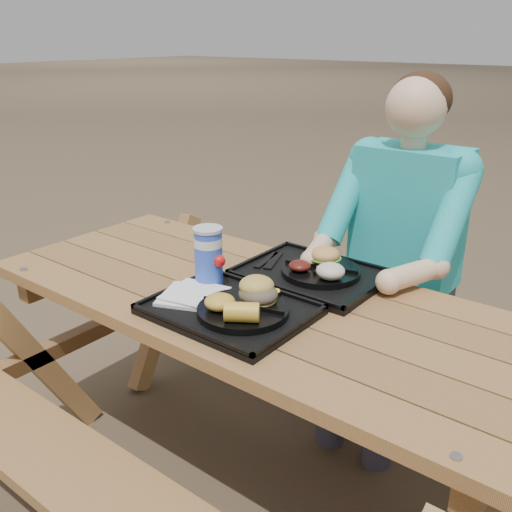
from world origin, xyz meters
The scene contains 18 objects.
ground centered at (0.00, 0.00, 0.00)m, with size 60.00×60.00×0.00m, color #999999.
picnic_table centered at (0.00, 0.00, 0.38)m, with size 1.80×1.49×0.75m, color #999999, non-canonical shape.
tray_near centered at (0.02, -0.15, 0.76)m, with size 0.45×0.35×0.02m, color black.
tray_far centered at (0.06, 0.21, 0.76)m, with size 0.45×0.35×0.02m, color black.
plate_near centered at (0.07, -0.15, 0.78)m, with size 0.26×0.26×0.02m, color black.
plate_far centered at (0.09, 0.22, 0.78)m, with size 0.26×0.26×0.02m, color black.
napkin_stack centered at (-0.12, -0.17, 0.78)m, with size 0.17×0.17×0.02m, color silver.
soda_cup centered at (-0.14, -0.06, 0.86)m, with size 0.09×0.09×0.18m, color blue.
condiment_bbq centered at (0.02, -0.02, 0.79)m, with size 0.05×0.05×0.03m, color #321105.
condiment_mustard centered at (0.08, -0.02, 0.78)m, with size 0.05×0.05×0.03m, color yellow.
sandwich centered at (0.08, -0.10, 0.85)m, with size 0.11×0.11×0.11m, color gold, non-canonical shape.
mac_cheese centered at (0.03, -0.20, 0.81)m, with size 0.09×0.09×0.04m, color gold.
corn_cob centered at (0.12, -0.22, 0.82)m, with size 0.09×0.09×0.05m, color gold, non-canonical shape.
cutlery_far centered at (-0.09, 0.22, 0.77)m, with size 0.03×0.16×0.01m, color black.
burger centered at (0.08, 0.27, 0.83)m, with size 0.10×0.10×0.09m, color #D8904C, non-canonical shape.
baked_beans centered at (0.05, 0.17, 0.81)m, with size 0.07×0.07×0.03m, color #541710.
potato_salad centered at (0.16, 0.17, 0.82)m, with size 0.09×0.09×0.05m, color beige.
diner centered at (0.18, 0.67, 0.64)m, with size 0.48×0.84×1.28m, color teal, non-canonical shape.
Camera 1 is at (0.99, -1.26, 1.51)m, focal length 40.00 mm.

